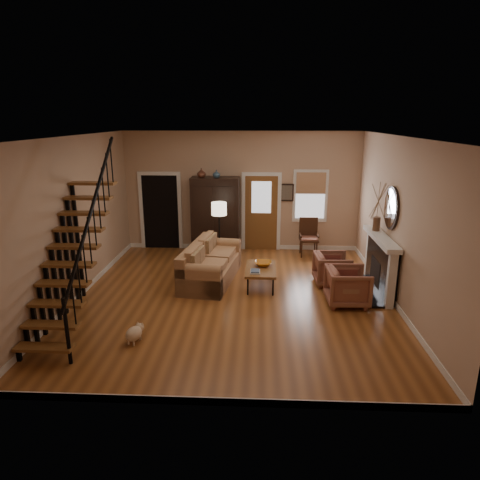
{
  "coord_description": "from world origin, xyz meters",
  "views": [
    {
      "loc": [
        0.51,
        -8.27,
        3.65
      ],
      "look_at": [
        0.1,
        0.4,
        1.15
      ],
      "focal_mm": 32.0,
      "sensor_mm": 36.0,
      "label": 1
    }
  ],
  "objects_px": {
    "coffee_table": "(261,277)",
    "floor_lamp": "(219,235)",
    "armchair_right": "(332,269)",
    "armchair_left": "(348,286)",
    "side_chair": "(309,238)",
    "sofa": "(211,263)",
    "armoire": "(216,215)"
  },
  "relations": [
    {
      "from": "coffee_table",
      "to": "floor_lamp",
      "type": "distance_m",
      "value": 1.79
    },
    {
      "from": "armchair_left",
      "to": "armchair_right",
      "type": "relative_size",
      "value": 1.06
    },
    {
      "from": "armchair_left",
      "to": "side_chair",
      "type": "xyz_separation_m",
      "value": [
        -0.45,
        3.14,
        0.13
      ]
    },
    {
      "from": "sofa",
      "to": "coffee_table",
      "type": "distance_m",
      "value": 1.21
    },
    {
      "from": "armoire",
      "to": "side_chair",
      "type": "relative_size",
      "value": 2.06
    },
    {
      "from": "sofa",
      "to": "coffee_table",
      "type": "height_order",
      "value": "sofa"
    },
    {
      "from": "sofa",
      "to": "armoire",
      "type": "bearing_deg",
      "value": 101.09
    },
    {
      "from": "coffee_table",
      "to": "armoire",
      "type": "bearing_deg",
      "value": 116.66
    },
    {
      "from": "sofa",
      "to": "armchair_left",
      "type": "distance_m",
      "value": 3.12
    },
    {
      "from": "coffee_table",
      "to": "armchair_right",
      "type": "xyz_separation_m",
      "value": [
        1.61,
        0.23,
        0.14
      ]
    },
    {
      "from": "coffee_table",
      "to": "armchair_right",
      "type": "height_order",
      "value": "armchair_right"
    },
    {
      "from": "armoire",
      "to": "floor_lamp",
      "type": "height_order",
      "value": "armoire"
    },
    {
      "from": "armchair_left",
      "to": "side_chair",
      "type": "distance_m",
      "value": 3.17
    },
    {
      "from": "armchair_right",
      "to": "coffee_table",
      "type": "bearing_deg",
      "value": 95.92
    },
    {
      "from": "armchair_left",
      "to": "armchair_right",
      "type": "xyz_separation_m",
      "value": [
        -0.14,
        1.08,
        -0.02
      ]
    },
    {
      "from": "armchair_left",
      "to": "floor_lamp",
      "type": "relative_size",
      "value": 0.51
    },
    {
      "from": "floor_lamp",
      "to": "side_chair",
      "type": "distance_m",
      "value": 2.55
    },
    {
      "from": "coffee_table",
      "to": "floor_lamp",
      "type": "height_order",
      "value": "floor_lamp"
    },
    {
      "from": "floor_lamp",
      "to": "sofa",
      "type": "bearing_deg",
      "value": -95.97
    },
    {
      "from": "coffee_table",
      "to": "side_chair",
      "type": "relative_size",
      "value": 1.12
    },
    {
      "from": "coffee_table",
      "to": "side_chair",
      "type": "xyz_separation_m",
      "value": [
        1.3,
        2.29,
        0.29
      ]
    },
    {
      "from": "armchair_right",
      "to": "floor_lamp",
      "type": "distance_m",
      "value": 2.9
    },
    {
      "from": "coffee_table",
      "to": "side_chair",
      "type": "distance_m",
      "value": 2.65
    },
    {
      "from": "armchair_left",
      "to": "floor_lamp",
      "type": "distance_m",
      "value": 3.56
    },
    {
      "from": "sofa",
      "to": "floor_lamp",
      "type": "height_order",
      "value": "floor_lamp"
    },
    {
      "from": "floor_lamp",
      "to": "side_chair",
      "type": "xyz_separation_m",
      "value": [
        2.34,
        0.96,
        -0.31
      ]
    },
    {
      "from": "armchair_right",
      "to": "floor_lamp",
      "type": "height_order",
      "value": "floor_lamp"
    },
    {
      "from": "armoire",
      "to": "sofa",
      "type": "bearing_deg",
      "value": -87.22
    },
    {
      "from": "floor_lamp",
      "to": "coffee_table",
      "type": "bearing_deg",
      "value": -51.9
    },
    {
      "from": "armoire",
      "to": "armchair_left",
      "type": "height_order",
      "value": "armoire"
    },
    {
      "from": "armoire",
      "to": "sofa",
      "type": "xyz_separation_m",
      "value": [
        0.1,
        -2.16,
        -0.63
      ]
    },
    {
      "from": "armoire",
      "to": "armchair_left",
      "type": "bearing_deg",
      "value": -48.07
    }
  ]
}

